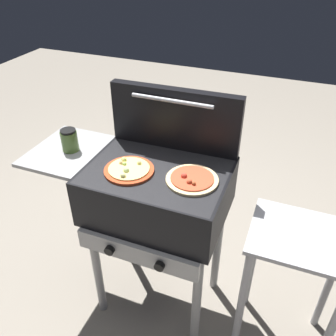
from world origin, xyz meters
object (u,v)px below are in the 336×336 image
Objects in this scene: prep_table at (294,269)px; sauce_jar at (70,140)px; pizza_pepperoni at (192,179)px; pizza_cheese at (129,170)px; grill at (155,195)px.

sauce_jar is at bearing 179.75° from prep_table.
sauce_jar is (-0.63, 0.03, 0.05)m from pizza_pepperoni.
pizza_cheese reaches higher than prep_table.
pizza_cheese is 0.28m from pizza_pepperoni.
sauce_jar is at bearing 178.79° from grill.
pizza_cheese is (-0.10, -0.06, 0.15)m from grill.
pizza_pepperoni reaches higher than grill.
grill is at bearing 29.61° from pizza_cheese.
sauce_jar reaches higher than pizza_pepperoni.
sauce_jar is 0.15× the size of prep_table.
sauce_jar is at bearing 177.07° from pizza_pepperoni.
grill is 0.24m from pizza_pepperoni.
pizza_cheese is at bearing -173.27° from pizza_pepperoni.
pizza_cheese is 0.86m from prep_table.
sauce_jar is (-0.44, 0.01, 0.20)m from grill.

